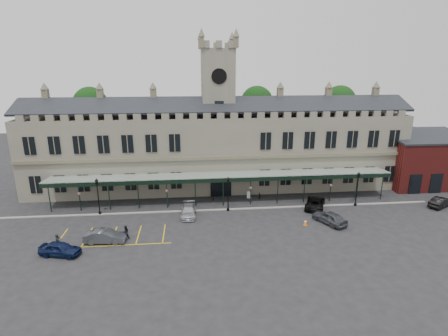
{
  "coord_description": "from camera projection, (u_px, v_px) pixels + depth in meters",
  "views": [
    {
      "loc": [
        -4.5,
        -39.75,
        19.47
      ],
      "look_at": [
        0.0,
        6.0,
        6.0
      ],
      "focal_mm": 28.0,
      "sensor_mm": 36.0,
      "label": 1
    }
  ],
  "objects": [
    {
      "name": "brick_annex",
      "position": [
        422.0,
        161.0,
        58.27
      ],
      "size": [
        12.4,
        8.36,
        9.23
      ],
      "color": "maroon",
      "rests_on": "ground"
    },
    {
      "name": "parking_markings",
      "position": [
        112.0,
        238.0,
        41.11
      ],
      "size": [
        16.0,
        6.0,
        0.01
      ],
      "primitive_type": null,
      "color": "gold",
      "rests_on": "ground"
    },
    {
      "name": "station_building",
      "position": [
        218.0,
        148.0,
        57.24
      ],
      "size": [
        60.0,
        10.36,
        17.3
      ],
      "color": "#635F52",
      "rests_on": "ground"
    },
    {
      "name": "kerb",
      "position": [
        224.0,
        209.0,
        49.1
      ],
      "size": [
        60.0,
        0.4,
        0.12
      ],
      "primitive_type": "cube",
      "color": "gray",
      "rests_on": "ground"
    },
    {
      "name": "person_b",
      "position": [
        126.0,
        232.0,
        40.62
      ],
      "size": [
        1.02,
        0.91,
        1.72
      ],
      "primitive_type": "imported",
      "rotation": [
        0.0,
        0.0,
        3.52
      ],
      "color": "black",
      "rests_on": "ground"
    },
    {
      "name": "tree_behind_right",
      "position": [
        340.0,
        102.0,
        66.39
      ],
      "size": [
        6.0,
        6.0,
        16.0
      ],
      "color": "#332314",
      "rests_on": "ground"
    },
    {
      "name": "bollard_left",
      "position": [
        213.0,
        197.0,
        52.44
      ],
      "size": [
        0.17,
        0.17,
        0.97
      ],
      "primitive_type": "cylinder",
      "color": "black",
      "rests_on": "ground"
    },
    {
      "name": "canopy",
      "position": [
        223.0,
        189.0,
        50.31
      ],
      "size": [
        50.0,
        4.1,
        4.3
      ],
      "color": "#8C9E93",
      "rests_on": "ground"
    },
    {
      "name": "car_right_a",
      "position": [
        330.0,
        218.0,
        44.71
      ],
      "size": [
        3.84,
        5.06,
        1.61
      ],
      "primitive_type": "imported",
      "rotation": [
        0.0,
        0.0,
        3.62
      ],
      "color": "#3D4146",
      "rests_on": "ground"
    },
    {
      "name": "sign_board",
      "position": [
        249.0,
        195.0,
        53.24
      ],
      "size": [
        0.63,
        0.24,
        1.11
      ],
      "rotation": [
        0.0,
        0.0,
        -0.3
      ],
      "color": "black",
      "rests_on": "ground"
    },
    {
      "name": "tree_behind_mid",
      "position": [
        257.0,
        103.0,
        64.89
      ],
      "size": [
        6.0,
        6.0,
        16.0
      ],
      "color": "#332314",
      "rests_on": "ground"
    },
    {
      "name": "ground",
      "position": [
        229.0,
        227.0,
        43.86
      ],
      "size": [
        140.0,
        140.0,
        0.0
      ],
      "primitive_type": "plane",
      "color": "black"
    },
    {
      "name": "car_right_b",
      "position": [
        441.0,
        202.0,
        49.98
      ],
      "size": [
        4.58,
        3.44,
        1.44
      ],
      "primitive_type": "imported",
      "rotation": [
        0.0,
        0.0,
        2.07
      ],
      "color": "black",
      "rests_on": "ground"
    },
    {
      "name": "car_van",
      "position": [
        315.0,
        203.0,
        49.74
      ],
      "size": [
        4.52,
        5.93,
        1.5
      ],
      "primitive_type": "imported",
      "rotation": [
        0.0,
        0.0,
        2.71
      ],
      "color": "black",
      "rests_on": "ground"
    },
    {
      "name": "traffic_cone",
      "position": [
        305.0,
        222.0,
        44.31
      ],
      "size": [
        0.48,
        0.48,
        0.76
      ],
      "rotation": [
        0.0,
        0.0,
        0.15
      ],
      "color": "#FF6908",
      "rests_on": "ground"
    },
    {
      "name": "lamp_post_right",
      "position": [
        357.0,
        186.0,
        49.75
      ],
      "size": [
        0.49,
        0.49,
        5.14
      ],
      "color": "black",
      "rests_on": "ground"
    },
    {
      "name": "car_left_a",
      "position": [
        60.0,
        249.0,
        37.14
      ],
      "size": [
        4.68,
        2.74,
        1.5
      ],
      "primitive_type": "imported",
      "rotation": [
        0.0,
        0.0,
        1.33
      ],
      "color": "#0D1739",
      "rests_on": "ground"
    },
    {
      "name": "person_a",
      "position": [
        58.0,
        242.0,
        38.1
      ],
      "size": [
        0.76,
        0.84,
        1.92
      ],
      "primitive_type": "imported",
      "rotation": [
        0.0,
        0.0,
        1.02
      ],
      "color": "black",
      "rests_on": "ground"
    },
    {
      "name": "bollard_right",
      "position": [
        259.0,
        196.0,
        53.05
      ],
      "size": [
        0.17,
        0.17,
        0.97
      ],
      "primitive_type": "cylinder",
      "color": "black",
      "rests_on": "ground"
    },
    {
      "name": "lamp_post_mid",
      "position": [
        228.0,
        191.0,
        48.04
      ],
      "size": [
        0.47,
        0.47,
        5.0
      ],
      "color": "black",
      "rests_on": "ground"
    },
    {
      "name": "clock_tower",
      "position": [
        218.0,
        108.0,
        55.45
      ],
      "size": [
        5.6,
        5.6,
        24.8
      ],
      "color": "#635F52",
      "rests_on": "ground"
    },
    {
      "name": "car_taxi",
      "position": [
        189.0,
        211.0,
        47.02
      ],
      "size": [
        2.07,
        4.79,
        1.37
      ],
      "primitive_type": "imported",
      "rotation": [
        0.0,
        0.0,
        -0.03
      ],
      "color": "#A0A2A7",
      "rests_on": "ground"
    },
    {
      "name": "car_left_b",
      "position": [
        105.0,
        236.0,
        39.87
      ],
      "size": [
        4.77,
        1.99,
        1.53
      ],
      "primitive_type": "imported",
      "rotation": [
        0.0,
        0.0,
        1.49
      ],
      "color": "#3D4146",
      "rests_on": "ground"
    },
    {
      "name": "tree_behind_left",
      "position": [
        91.0,
        105.0,
        62.07
      ],
      "size": [
        6.0,
        6.0,
        16.0
      ],
      "color": "#332314",
      "rests_on": "ground"
    },
    {
      "name": "lamp_post_left",
      "position": [
        98.0,
        193.0,
        46.72
      ],
      "size": [
        0.49,
        0.49,
        5.18
      ],
      "color": "black",
      "rests_on": "ground"
    }
  ]
}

